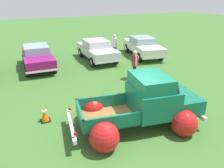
# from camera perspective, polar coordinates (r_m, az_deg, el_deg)

# --- Properties ---
(ground_plane) EXTENTS (80.00, 80.00, 0.00)m
(ground_plane) POSITION_cam_1_polar(r_m,az_deg,el_deg) (8.16, 5.72, -10.86)
(ground_plane) COLOR #3D6B2D
(vintage_pickup_truck) EXTENTS (4.85, 3.30, 1.96)m
(vintage_pickup_truck) POSITION_cam_1_polar(r_m,az_deg,el_deg) (7.91, 8.56, -5.78)
(vintage_pickup_truck) COLOR black
(vintage_pickup_truck) RESTS_ON ground
(show_car_1) EXTENTS (1.90, 4.35, 1.43)m
(show_car_1) POSITION_cam_1_polar(r_m,az_deg,el_deg) (14.83, -18.87, 6.91)
(show_car_1) COLOR black
(show_car_1) RESTS_ON ground
(show_car_2) EXTENTS (1.94, 4.29, 1.43)m
(show_car_2) POSITION_cam_1_polar(r_m,az_deg,el_deg) (15.79, -3.95, 8.98)
(show_car_2) COLOR black
(show_car_2) RESTS_ON ground
(show_car_3) EXTENTS (2.61, 4.74, 1.43)m
(show_car_3) POSITION_cam_1_polar(r_m,az_deg,el_deg) (17.04, 8.07, 9.83)
(show_car_3) COLOR black
(show_car_3) RESTS_ON ground
(spectator_0) EXTENTS (0.41, 0.54, 1.62)m
(spectator_0) POSITION_cam_1_polar(r_m,az_deg,el_deg) (12.20, 5.95, 5.47)
(spectator_0) COLOR black
(spectator_0) RESTS_ON ground
(spectator_1) EXTENTS (0.45, 0.52, 1.73)m
(spectator_1) POSITION_cam_1_polar(r_m,az_deg,el_deg) (16.33, 0.70, 10.23)
(spectator_1) COLOR navy
(spectator_1) RESTS_ON ground
(lane_cone_0) EXTENTS (0.36, 0.36, 0.63)m
(lane_cone_0) POSITION_cam_1_polar(r_m,az_deg,el_deg) (8.64, -17.17, -7.42)
(lane_cone_0) COLOR black
(lane_cone_0) RESTS_ON ground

